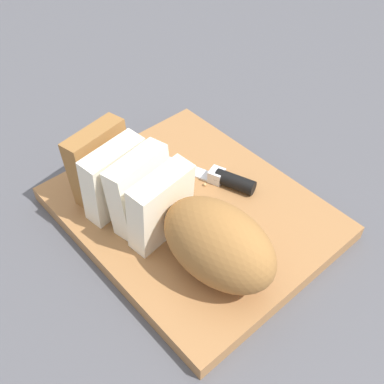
{
  "coord_description": "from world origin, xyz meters",
  "views": [
    {
      "loc": [
        -0.34,
        0.29,
        0.51
      ],
      "look_at": [
        0.0,
        0.0,
        0.05
      ],
      "focal_mm": 44.34,
      "sensor_mm": 36.0,
      "label": 1
    }
  ],
  "objects": [
    {
      "name": "crumb_near_loaf",
      "position": [
        -0.01,
        0.03,
        0.03
      ],
      "size": [
        0.01,
        0.01,
        0.01
      ],
      "primitive_type": "sphere",
      "color": "tan",
      "rests_on": "cutting_board"
    },
    {
      "name": "crumb_near_knife",
      "position": [
        0.02,
        -0.04,
        0.03
      ],
      "size": [
        0.0,
        0.0,
        0.0
      ],
      "primitive_type": "sphere",
      "color": "tan",
      "rests_on": "cutting_board"
    },
    {
      "name": "bread_loaf",
      "position": [
        -0.03,
        0.06,
        0.07
      ],
      "size": [
        0.32,
        0.13,
        0.11
      ],
      "rotation": [
        0.0,
        0.0,
        0.14
      ],
      "color": "#996633",
      "rests_on": "cutting_board"
    },
    {
      "name": "ground_plane",
      "position": [
        0.0,
        0.0,
        0.0
      ],
      "size": [
        3.0,
        3.0,
        0.0
      ],
      "primitive_type": "plane",
      "color": "#4C4C51"
    },
    {
      "name": "cutting_board",
      "position": [
        0.0,
        0.0,
        0.01
      ],
      "size": [
        0.37,
        0.3,
        0.02
      ],
      "primitive_type": "cube",
      "rotation": [
        0.0,
        0.0,
        0.01
      ],
      "color": "#9E6B3D",
      "rests_on": "ground_plane"
    },
    {
      "name": "bread_knife",
      "position": [
        0.03,
        -0.06,
        0.03
      ],
      "size": [
        0.28,
        0.12,
        0.02
      ],
      "rotation": [
        0.0,
        0.0,
        0.36
      ],
      "color": "silver",
      "rests_on": "cutting_board"
    }
  ]
}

